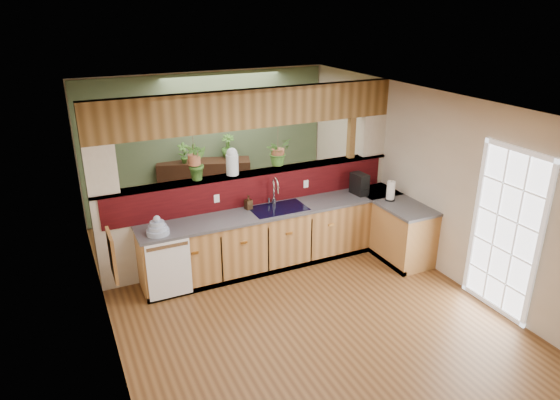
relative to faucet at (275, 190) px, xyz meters
name	(u,v)px	position (x,y,z in m)	size (l,w,h in m)	color
ground	(292,298)	(-0.26, -1.13, -1.13)	(4.60, 7.00, 0.01)	brown
ceiling	(295,106)	(-0.26, -1.13, 1.47)	(4.60, 7.00, 0.01)	brown
wall_back	(208,143)	(-0.26, 2.37, 0.17)	(4.60, 0.02, 2.60)	beige
wall_front	(530,393)	(-0.26, -4.63, 0.17)	(4.60, 0.02, 2.60)	beige
wall_left	(102,245)	(-2.56, -1.13, 0.17)	(0.02, 7.00, 2.60)	beige
wall_right	(436,183)	(2.04, -1.13, 0.17)	(0.02, 7.00, 2.60)	beige
pass_through_partition	(255,184)	(-0.23, 0.21, 0.06)	(4.60, 0.21, 2.60)	beige
pass_through_ledge	(252,173)	(-0.26, 0.22, 0.24)	(4.60, 0.21, 0.04)	brown
header_beam	(251,109)	(-0.26, 0.22, 1.19)	(4.60, 0.15, 0.55)	brown
sage_backwall	(209,143)	(-0.26, 2.35, 0.17)	(4.55, 0.02, 2.55)	#4C6243
countertop	(316,232)	(0.58, -0.27, -0.68)	(4.14, 1.52, 0.90)	olive
dishwasher	(169,270)	(-1.74, -0.47, -0.68)	(0.58, 0.03, 0.82)	white
navy_sink	(279,213)	(-0.01, -0.16, -0.31)	(0.82, 0.50, 0.18)	black
french_door	(505,234)	(2.01, -2.43, -0.08)	(0.06, 1.02, 2.16)	white
framed_print	(112,255)	(-2.53, -1.93, 0.42)	(0.04, 0.35, 0.45)	olive
faucet	(275,190)	(0.00, 0.00, 0.00)	(0.19, 0.19, 0.43)	#B7B7B2
dish_stack	(158,228)	(-1.80, -0.27, -0.15)	(0.30, 0.30, 0.26)	#95A3C0
soap_dispenser	(248,202)	(-0.42, 0.01, -0.13)	(0.10, 0.10, 0.21)	#362413
coffee_maker	(360,185)	(1.39, -0.17, -0.08)	(0.18, 0.30, 0.33)	black
paper_towel	(391,191)	(1.67, -0.59, -0.09)	(0.15, 0.15, 0.32)	black
glass_jar	(232,161)	(-0.57, 0.22, 0.46)	(0.18, 0.18, 0.40)	silver
ledge_plant_left	(198,163)	(-1.08, 0.22, 0.50)	(0.27, 0.21, 0.48)	#366422
hanging_plant_a	(193,149)	(-1.13, 0.22, 0.71)	(0.23, 0.19, 0.48)	brown
hanging_plant_b	(278,140)	(0.15, 0.22, 0.69)	(0.46, 0.43, 0.53)	brown
shelving_console	(205,189)	(-0.44, 2.12, -0.63)	(1.66, 0.44, 1.11)	black
shelf_plant_a	(183,153)	(-0.80, 2.12, 0.11)	(0.20, 0.13, 0.38)	#366422
shelf_plant_b	(228,146)	(0.03, 2.12, 0.14)	(0.24, 0.24, 0.43)	#366422
floor_plant	(258,201)	(0.31, 1.42, -0.74)	(0.71, 0.61, 0.79)	#366422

